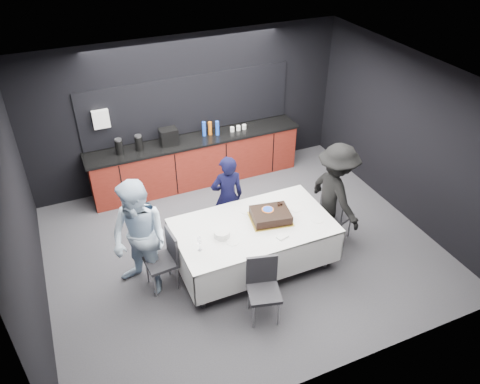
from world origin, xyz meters
name	(u,v)px	position (x,y,z in m)	size (l,w,h in m)	color
ground	(242,248)	(0.00, 0.00, 0.00)	(6.00, 6.00, 0.00)	#3F3E43
room_shell	(243,148)	(0.00, 0.00, 1.86)	(6.04, 5.04, 2.82)	white
kitchenette	(195,157)	(-0.02, 2.22, 0.54)	(4.10, 0.64, 2.05)	#5E160E
party_table	(253,232)	(0.00, -0.40, 0.64)	(2.32, 1.32, 0.78)	#99999E
cake_assembly	(271,215)	(0.29, -0.38, 0.85)	(0.67, 0.58, 0.18)	gold
plate_stack	(222,234)	(-0.52, -0.46, 0.83)	(0.23, 0.23, 0.10)	white
loose_plate_near	(233,242)	(-0.43, -0.64, 0.78)	(0.18, 0.18, 0.01)	white
loose_plate_right_a	(295,208)	(0.76, -0.30, 0.78)	(0.19, 0.19, 0.01)	white
loose_plate_right_b	(317,220)	(0.92, -0.67, 0.78)	(0.19, 0.19, 0.01)	white
loose_plate_far	(247,210)	(0.05, -0.04, 0.78)	(0.21, 0.21, 0.01)	white
fork_pile	(282,237)	(0.25, -0.82, 0.79)	(0.16, 0.10, 0.02)	white
champagne_flute	(199,241)	(-0.91, -0.61, 0.94)	(0.06, 0.06, 0.22)	white
chair_left	(166,256)	(-1.32, -0.27, 0.53)	(0.45, 0.45, 0.92)	#2A292E
chair_right	(334,213)	(1.45, -0.36, 0.53)	(0.54, 0.54, 0.92)	#2A292E
chair_near	(263,284)	(-0.28, -1.32, 0.53)	(0.51, 0.51, 0.92)	#2A292E
person_center	(227,197)	(-0.07, 0.46, 0.74)	(0.54, 0.36, 1.49)	black
person_left	(140,239)	(-1.63, -0.21, 0.90)	(0.88, 0.69, 1.81)	silver
person_right	(335,195)	(1.45, -0.32, 0.87)	(1.12, 0.65, 1.74)	black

